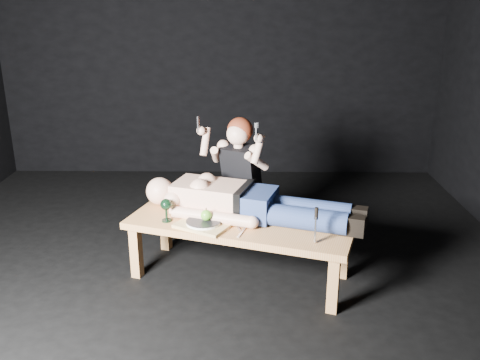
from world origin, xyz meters
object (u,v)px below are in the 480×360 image
at_px(table, 240,249).
at_px(goblet, 166,210).
at_px(serving_tray, 204,225).
at_px(carving_knife, 316,225).
at_px(lying_man, 251,199).
at_px(kneeling_woman, 245,180).

relative_size(table, goblet, 9.45).
xyz_separation_m(serving_tray, carving_knife, (0.76, -0.26, 0.11)).
xyz_separation_m(lying_man, kneeling_woman, (-0.05, 0.48, -0.02)).
distance_m(kneeling_woman, serving_tray, 0.73).
distance_m(goblet, carving_knife, 1.09).
bearing_deg(lying_man, carving_knife, -28.23).
bearing_deg(carving_knife, lying_man, 151.77).
bearing_deg(goblet, carving_knife, -18.43).
height_order(kneeling_woman, goblet, kneeling_woman).
distance_m(kneeling_woman, carving_knife, 1.02).
relative_size(serving_tray, carving_knife, 1.46).
bearing_deg(lying_man, goblet, -153.61).
relative_size(table, lying_man, 0.96).
relative_size(lying_man, kneeling_woman, 1.49).
bearing_deg(serving_tray, lying_man, 27.66).
bearing_deg(goblet, kneeling_woman, 45.21).
xyz_separation_m(table, lying_man, (0.08, 0.09, 0.36)).
height_order(lying_man, kneeling_woman, kneeling_woman).
xyz_separation_m(kneeling_woman, goblet, (-0.56, -0.57, -0.04)).
distance_m(kneeling_woman, goblet, 0.80).
xyz_separation_m(lying_man, carving_knife, (0.42, -0.43, -0.01)).
distance_m(lying_man, carving_knife, 0.60).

